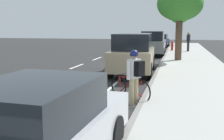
# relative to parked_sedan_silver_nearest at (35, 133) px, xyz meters

# --- Properties ---
(ground) EXTENTS (75.04, 75.04, 0.00)m
(ground) POSITION_rel_parked_sedan_silver_nearest_xyz_m (-0.63, 13.08, -0.75)
(ground) COLOR #292929
(sidewalk) EXTENTS (3.59, 46.90, 0.15)m
(sidewalk) POSITION_rel_parked_sedan_silver_nearest_xyz_m (2.88, 13.08, -0.68)
(sidewalk) COLOR #A5A6A0
(sidewalk) RESTS_ON ground
(curb_edge) EXTENTS (0.16, 46.90, 0.15)m
(curb_edge) POSITION_rel_parked_sedan_silver_nearest_xyz_m (1.01, 13.08, -0.68)
(curb_edge) COLOR gray
(curb_edge) RESTS_ON ground
(lane_stripe_centre) EXTENTS (0.14, 44.20, 0.01)m
(lane_stripe_centre) POSITION_rel_parked_sedan_silver_nearest_xyz_m (-3.82, 11.73, -0.75)
(lane_stripe_centre) COLOR white
(lane_stripe_centre) RESTS_ON ground
(lane_stripe_bike_edge) EXTENTS (0.12, 46.90, 0.01)m
(lane_stripe_bike_edge) POSITION_rel_parked_sedan_silver_nearest_xyz_m (-0.46, 13.08, -0.75)
(lane_stripe_bike_edge) COLOR white
(lane_stripe_bike_edge) RESTS_ON ground
(parked_sedan_silver_nearest) EXTENTS (2.02, 4.49, 1.52)m
(parked_sedan_silver_nearest) POSITION_rel_parked_sedan_silver_nearest_xyz_m (0.00, 0.00, 0.00)
(parked_sedan_silver_nearest) COLOR #B7BABF
(parked_sedan_silver_nearest) RESTS_ON ground
(parked_suv_tan_second) EXTENTS (2.16, 4.79, 1.99)m
(parked_suv_tan_second) POSITION_rel_parked_sedan_silver_nearest_xyz_m (-0.15, 9.96, 0.27)
(parked_suv_tan_second) COLOR tan
(parked_suv_tan_second) RESTS_ON ground
(parked_suv_grey_mid) EXTENTS (2.02, 4.72, 1.99)m
(parked_suv_grey_mid) POSITION_rel_parked_sedan_silver_nearest_xyz_m (-0.03, 19.45, 0.27)
(parked_suv_grey_mid) COLOR slate
(parked_suv_grey_mid) RESTS_ON ground
(parked_sedan_dark_blue_far) EXTENTS (2.02, 4.49, 1.52)m
(parked_sedan_dark_blue_far) POSITION_rel_parked_sedan_silver_nearest_xyz_m (-0.09, 29.82, 0.00)
(parked_sedan_dark_blue_far) COLOR navy
(parked_sedan_dark_blue_far) RESTS_ON ground
(bicycle_at_curb) EXTENTS (1.45, 1.07, 0.78)m
(bicycle_at_curb) POSITION_rel_parked_sedan_silver_nearest_xyz_m (0.54, 4.95, -0.37)
(bicycle_at_curb) COLOR black
(bicycle_at_curb) RESTS_ON ground
(cyclist_with_backpack) EXTENTS (0.52, 0.55, 1.63)m
(cyclist_with_backpack) POSITION_rel_parked_sedan_silver_nearest_xyz_m (0.77, 4.49, 0.23)
(cyclist_with_backpack) COLOR #C6B284
(cyclist_with_backpack) RESTS_ON ground
(street_tree_near_cyclist) EXTENTS (2.95, 2.95, 4.77)m
(street_tree_near_cyclist) POSITION_rel_parked_sedan_silver_nearest_xyz_m (2.00, 15.20, 2.99)
(street_tree_near_cyclist) COLOR brown
(street_tree_near_cyclist) RESTS_ON sidewalk
(street_tree_mid_block) EXTENTS (2.30, 2.30, 4.54)m
(street_tree_mid_block) POSITION_rel_parked_sedan_silver_nearest_xyz_m (2.00, 31.98, 2.90)
(street_tree_mid_block) COLOR #543422
(street_tree_mid_block) RESTS_ON sidewalk
(pedestrian_on_phone) EXTENTS (0.34, 0.59, 1.74)m
(pedestrian_on_phone) POSITION_rel_parked_sedan_silver_nearest_xyz_m (2.87, 22.29, 0.39)
(pedestrian_on_phone) COLOR black
(pedestrian_on_phone) RESTS_ON sidewalk
(fire_hydrant) EXTENTS (0.22, 0.22, 0.84)m
(fire_hydrant) POSITION_rel_parked_sedan_silver_nearest_xyz_m (1.44, 22.95, -0.18)
(fire_hydrant) COLOR red
(fire_hydrant) RESTS_ON sidewalk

